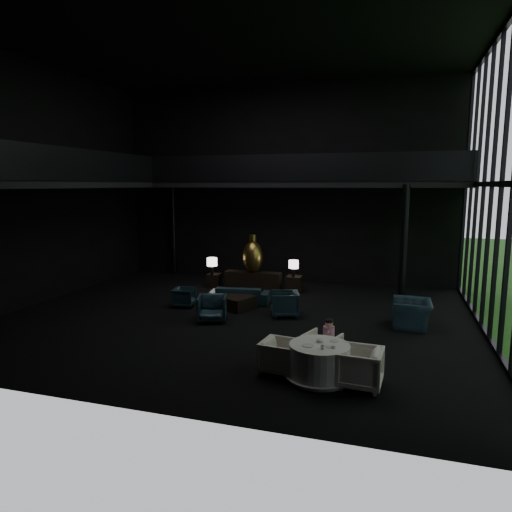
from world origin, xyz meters
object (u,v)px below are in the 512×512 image
(side_table_right, at_px, (294,284))
(dining_table, at_px, (319,364))
(lounge_armchair_west, at_px, (184,297))
(child, at_px, (329,331))
(lounge_armchair_south, at_px, (212,306))
(dining_chair_west, at_px, (280,355))
(console, at_px, (253,281))
(side_table_left, at_px, (214,280))
(window_armchair, at_px, (412,307))
(dining_chair_east, at_px, (360,363))
(table_lamp_left, at_px, (212,263))
(table_lamp_right, at_px, (294,265))
(sofa, at_px, (240,292))
(lounge_armchair_east, at_px, (285,302))
(coffee_table, at_px, (237,303))
(dining_chair_north, at_px, (322,347))
(bronze_urn, at_px, (253,256))

(side_table_right, bearing_deg, dining_table, -73.98)
(lounge_armchair_west, bearing_deg, child, -132.23)
(lounge_armchair_south, relative_size, dining_chair_west, 1.20)
(console, bearing_deg, lounge_armchair_south, -89.00)
(side_table_left, bearing_deg, child, -49.84)
(lounge_armchair_south, height_order, window_armchair, window_armchair)
(child, bearing_deg, lounge_armchair_west, -32.73)
(side_table_right, xyz_separation_m, dining_chair_east, (2.97, -7.57, 0.18))
(table_lamp_left, relative_size, table_lamp_right, 1.08)
(table_lamp_right, bearing_deg, dining_table, -73.72)
(console, relative_size, side_table_right, 3.52)
(side_table_left, relative_size, child, 0.94)
(sofa, xyz_separation_m, dining_chair_west, (2.70, -5.21, 0.01))
(console, height_order, lounge_armchair_east, lounge_armchair_east)
(coffee_table, relative_size, dining_chair_west, 1.22)
(console, distance_m, side_table_right, 1.60)
(console, height_order, dining_chair_north, dining_chair_north)
(console, xyz_separation_m, bronze_urn, (0.00, -0.04, 0.95))
(bronze_urn, height_order, side_table_left, bronze_urn)
(lounge_armchair_east, distance_m, dining_chair_east, 5.09)
(table_lamp_left, xyz_separation_m, dining_chair_west, (4.48, -7.09, -0.61))
(side_table_left, xyz_separation_m, dining_chair_west, (4.48, -7.28, 0.12))
(side_table_right, bearing_deg, bronze_urn, -177.29)
(lounge_armchair_west, height_order, coffee_table, lounge_armchair_west)
(bronze_urn, xyz_separation_m, side_table_left, (-1.60, 0.03, -1.04))
(side_table_right, relative_size, dining_chair_west, 0.79)
(console, height_order, table_lamp_right, table_lamp_right)
(child, bearing_deg, console, -59.38)
(dining_table, relative_size, child, 2.53)
(side_table_left, bearing_deg, side_table_right, 0.90)
(coffee_table, height_order, dining_chair_north, dining_chair_north)
(child, bearing_deg, sofa, -50.10)
(dining_table, bearing_deg, lounge_armchair_west, 139.73)
(table_lamp_left, xyz_separation_m, dining_chair_north, (5.26, -6.27, -0.64))
(dining_table, bearing_deg, lounge_armchair_south, 139.49)
(lounge_armchair_south, xyz_separation_m, dining_chair_east, (4.49, -3.24, 0.02))
(console, distance_m, lounge_armchair_east, 3.72)
(table_lamp_left, bearing_deg, lounge_armchair_south, -67.70)
(lounge_armchair_east, bearing_deg, side_table_left, -148.25)
(table_lamp_left, bearing_deg, dining_chair_west, -57.70)
(coffee_table, distance_m, dining_chair_east, 6.36)
(coffee_table, xyz_separation_m, dining_chair_west, (2.56, -4.49, 0.18))
(sofa, xyz_separation_m, dining_chair_north, (3.48, -4.39, -0.02))
(lounge_armchair_west, bearing_deg, coffee_table, -92.10)
(lounge_armchair_west, distance_m, dining_chair_west, 6.07)
(bronze_urn, relative_size, table_lamp_left, 2.16)
(lounge_armchair_south, relative_size, dining_chair_east, 0.95)
(console, xyz_separation_m, lounge_armchair_south, (0.08, -4.30, 0.12))
(dining_chair_east, distance_m, dining_chair_west, 1.71)
(lounge_armchair_east, relative_size, dining_table, 0.64)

